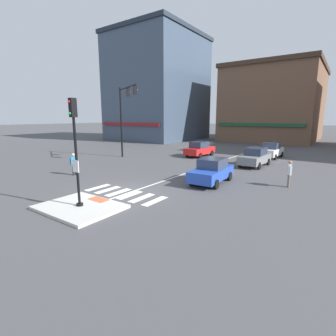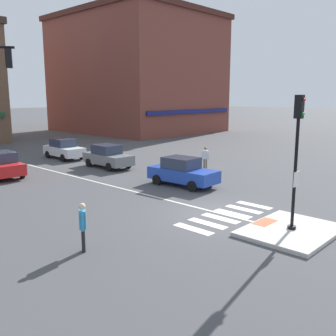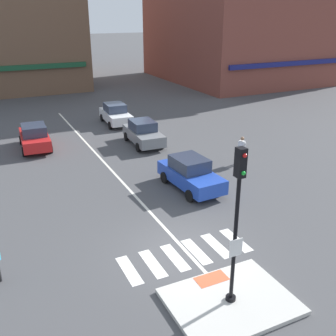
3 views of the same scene
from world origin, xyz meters
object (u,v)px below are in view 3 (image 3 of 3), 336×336
Objects in this scene: signal_pole at (237,214)px; car_red_westbound_distant at (35,137)px; car_white_eastbound_distant at (116,114)px; car_blue_eastbound_mid at (190,173)px; car_grey_eastbound_far at (143,133)px; pedestrian_waiting_far_side at (242,148)px.

signal_pole is 18.49m from car_red_westbound_distant.
car_white_eastbound_distant and car_blue_eastbound_mid have the same top height.
car_grey_eastbound_far is (0.01, -5.80, 0.00)m from car_white_eastbound_distant.
car_red_westbound_distant is at bearing 161.69° from car_grey_eastbound_far.
pedestrian_waiting_far_side is (3.87, -11.70, 0.17)m from car_white_eastbound_distant.
car_grey_eastbound_far is (3.57, 15.81, -2.34)m from signal_pole.
car_white_eastbound_distant and car_grey_eastbound_far have the same top height.
car_white_eastbound_distant is at bearing 87.66° from car_blue_eastbound_mid.
car_white_eastbound_distant is 7.65m from car_red_westbound_distant.
signal_pole reaches higher than car_blue_eastbound_mid.
car_grey_eastbound_far is 2.50× the size of pedestrian_waiting_far_side.
car_blue_eastbound_mid is 4.77m from pedestrian_waiting_far_side.
car_white_eastbound_distant is at bearing 80.65° from signal_pole.
signal_pole is at bearing -110.29° from car_blue_eastbound_mid.
car_blue_eastbound_mid is (-0.55, -13.48, 0.00)m from car_white_eastbound_distant.
signal_pole is 2.99× the size of pedestrian_waiting_far_side.
signal_pole reaches higher than pedestrian_waiting_far_side.
car_grey_eastbound_far is 7.05m from pedestrian_waiting_far_side.
signal_pole is 1.20× the size of car_white_eastbound_distant.
car_white_eastbound_distant is 1.00× the size of car_blue_eastbound_mid.
car_red_westbound_distant is (-6.77, -3.56, 0.00)m from car_white_eastbound_distant.
car_blue_eastbound_mid is 1.00× the size of car_red_westbound_distant.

